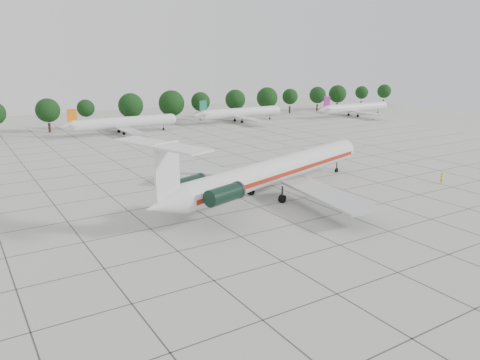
{
  "coord_description": "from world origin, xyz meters",
  "views": [
    {
      "loc": [
        -35.13,
        -51.11,
        20.43
      ],
      "look_at": [
        -1.43,
        2.68,
        3.5
      ],
      "focal_mm": 35.0,
      "sensor_mm": 36.0,
      "label": 1
    }
  ],
  "objects_px": {
    "main_airliner": "(269,172)",
    "ground_crew": "(441,178)",
    "bg_airliner_e": "(355,108)",
    "bg_airliner_c": "(124,123)",
    "bg_airliner_d": "(241,113)"
  },
  "relations": [
    {
      "from": "ground_crew",
      "to": "bg_airliner_e",
      "type": "bearing_deg",
      "value": -129.4
    },
    {
      "from": "ground_crew",
      "to": "bg_airliner_e",
      "type": "xyz_separation_m",
      "value": [
        52.57,
        71.26,
        1.99
      ]
    },
    {
      "from": "ground_crew",
      "to": "bg_airliner_c",
      "type": "bearing_deg",
      "value": -73.34
    },
    {
      "from": "main_airliner",
      "to": "ground_crew",
      "type": "height_order",
      "value": "main_airliner"
    },
    {
      "from": "bg_airliner_e",
      "to": "bg_airliner_c",
      "type": "bearing_deg",
      "value": 175.54
    },
    {
      "from": "main_airliner",
      "to": "ground_crew",
      "type": "bearing_deg",
      "value": -34.31
    },
    {
      "from": "bg_airliner_c",
      "to": "bg_airliner_d",
      "type": "xyz_separation_m",
      "value": [
        38.73,
        2.46,
        0.0
      ]
    },
    {
      "from": "bg_airliner_c",
      "to": "bg_airliner_d",
      "type": "distance_m",
      "value": 38.81
    },
    {
      "from": "bg_airliner_c",
      "to": "bg_airliner_e",
      "type": "distance_m",
      "value": 80.48
    },
    {
      "from": "bg_airliner_d",
      "to": "bg_airliner_c",
      "type": "bearing_deg",
      "value": -176.36
    },
    {
      "from": "ground_crew",
      "to": "bg_airliner_e",
      "type": "height_order",
      "value": "bg_airliner_e"
    },
    {
      "from": "main_airliner",
      "to": "bg_airliner_e",
      "type": "height_order",
      "value": "main_airliner"
    },
    {
      "from": "main_airliner",
      "to": "bg_airliner_c",
      "type": "distance_m",
      "value": 68.93
    },
    {
      "from": "main_airliner",
      "to": "bg_airliner_e",
      "type": "xyz_separation_m",
      "value": [
        81.34,
        62.66,
        -1.0
      ]
    },
    {
      "from": "bg_airliner_d",
      "to": "bg_airliner_e",
      "type": "height_order",
      "value": "same"
    }
  ]
}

